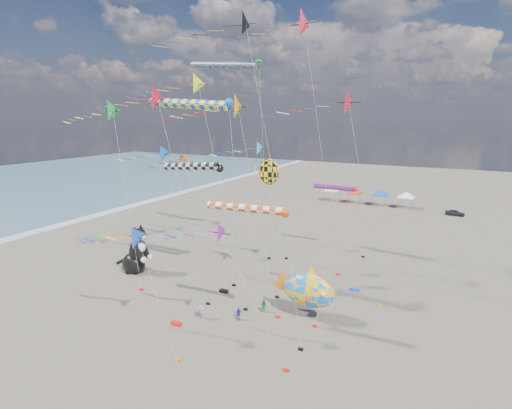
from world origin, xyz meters
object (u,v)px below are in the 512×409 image
at_px(parked_car, 455,213).
at_px(cat_inflatable, 135,249).
at_px(child_green, 264,306).
at_px(child_blue, 238,314).
at_px(fish_inflatable, 308,290).
at_px(person_adult, 200,310).

bearing_deg(parked_car, cat_inflatable, 148.63).
height_order(cat_inflatable, child_green, cat_inflatable).
bearing_deg(child_blue, parked_car, 22.06).
height_order(child_green, parked_car, child_green).
relative_size(fish_inflatable, parked_car, 1.93).
bearing_deg(person_adult, child_blue, 20.94).
xyz_separation_m(child_blue, parked_car, (15.90, 51.00, -0.03)).
bearing_deg(cat_inflatable, child_blue, -14.93).
distance_m(fish_inflatable, person_adult, 9.71).
xyz_separation_m(fish_inflatable, child_green, (-3.98, -0.71, -2.16)).
distance_m(cat_inflatable, parked_car, 56.82).
bearing_deg(cat_inflatable, person_adult, -23.70).
bearing_deg(child_green, parked_car, 64.54).
xyz_separation_m(child_green, child_blue, (-1.39, -2.25, -0.04)).
distance_m(child_green, parked_car, 50.87).
bearing_deg(fish_inflatable, cat_inflatable, 177.20).
bearing_deg(person_adult, child_green, 35.46).
xyz_separation_m(fish_inflatable, parked_car, (10.53, 48.04, -2.22)).
bearing_deg(cat_inflatable, parked_car, 55.05).
relative_size(child_blue, parked_car, 0.36).
distance_m(fish_inflatable, parked_car, 49.23).
height_order(fish_inflatable, child_blue, fish_inflatable).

